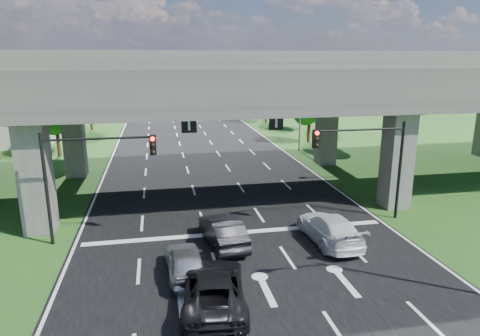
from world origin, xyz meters
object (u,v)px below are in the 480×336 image
object	(u,v)px
signal_left	(88,166)
car_trailing	(214,288)
streetlight_beyond	(260,85)
car_dark	(223,231)
car_white	(329,228)
signal_right	(368,153)
streetlight_far	(297,95)
car_silver	(185,261)

from	to	relation	value
signal_left	car_trailing	distance (m)	9.82
streetlight_beyond	car_dark	distance (m)	39.82
car_white	streetlight_beyond	bearing A→B (deg)	-100.74
signal_right	car_dark	size ratio (longest dim) A/B	1.29
streetlight_beyond	signal_right	bearing A→B (deg)	-93.61
signal_right	streetlight_far	bearing A→B (deg)	83.53
streetlight_beyond	car_trailing	bearing A→B (deg)	-105.97
streetlight_far	car_white	world-z (taller)	streetlight_far
streetlight_far	car_dark	xyz separation A→B (m)	(-11.19, -21.88, -5.05)
signal_left	car_dark	xyz separation A→B (m)	(6.73, -1.82, -3.39)
signal_right	car_trailing	distance (m)	13.02
signal_left	streetlight_far	world-z (taller)	streetlight_far
signal_left	signal_right	bearing A→B (deg)	0.00
signal_left	car_silver	bearing A→B (deg)	-46.60
streetlight_far	car_dark	world-z (taller)	streetlight_far
car_silver	car_dark	world-z (taller)	car_dark
streetlight_far	car_white	size ratio (longest dim) A/B	1.92
streetlight_beyond	car_white	bearing A→B (deg)	-98.18
car_white	car_silver	bearing A→B (deg)	13.77
car_white	streetlight_far	bearing A→B (deg)	-106.36
signal_right	signal_left	world-z (taller)	same
streetlight_beyond	signal_left	bearing A→B (deg)	-116.43
car_white	signal_left	bearing A→B (deg)	-14.03
signal_left	streetlight_beyond	size ratio (longest dim) A/B	0.60
signal_right	signal_left	xyz separation A→B (m)	(-15.65, 0.00, 0.00)
signal_left	car_dark	world-z (taller)	signal_left
streetlight_beyond	car_silver	size ratio (longest dim) A/B	2.42
streetlight_far	car_white	distance (m)	23.78
car_dark	car_white	xyz separation A→B (m)	(5.65, -0.69, -0.01)
streetlight_far	car_dark	size ratio (longest dim) A/B	2.15
signal_left	car_silver	distance (m)	7.46
streetlight_far	car_trailing	bearing A→B (deg)	-114.37
signal_right	car_dark	distance (m)	9.71
car_silver	car_trailing	world-z (taller)	car_trailing
car_dark	signal_left	bearing A→B (deg)	-22.05
signal_left	streetlight_far	bearing A→B (deg)	48.22
car_trailing	signal_left	bearing A→B (deg)	-47.34
streetlight_far	streetlight_beyond	world-z (taller)	same
signal_left	car_white	distance (m)	13.08
signal_right	car_silver	world-z (taller)	signal_right
signal_right	streetlight_beyond	size ratio (longest dim) A/B	0.60
signal_left	streetlight_beyond	world-z (taller)	streetlight_beyond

